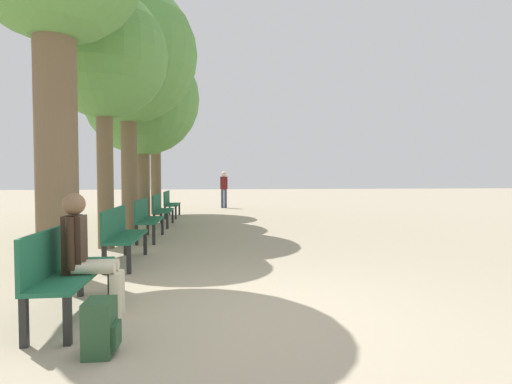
# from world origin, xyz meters

# --- Properties ---
(ground_plane) EXTENTS (80.00, 80.00, 0.00)m
(ground_plane) POSITION_xyz_m (0.00, 0.00, 0.00)
(ground_plane) COLOR tan
(bench_row_0) EXTENTS (0.44, 1.53, 0.92)m
(bench_row_0) POSITION_xyz_m (-1.95, 0.17, 0.53)
(bench_row_0) COLOR #1E6042
(bench_row_0) RESTS_ON ground_plane
(bench_row_1) EXTENTS (0.44, 1.53, 0.92)m
(bench_row_1) POSITION_xyz_m (-1.95, 2.67, 0.53)
(bench_row_1) COLOR #1E6042
(bench_row_1) RESTS_ON ground_plane
(bench_row_2) EXTENTS (0.44, 1.53, 0.92)m
(bench_row_2) POSITION_xyz_m (-1.95, 5.18, 0.53)
(bench_row_2) COLOR #1E6042
(bench_row_2) RESTS_ON ground_plane
(bench_row_3) EXTENTS (0.44, 1.53, 0.92)m
(bench_row_3) POSITION_xyz_m (-1.95, 7.68, 0.53)
(bench_row_3) COLOR #1E6042
(bench_row_3) RESTS_ON ground_plane
(bench_row_4) EXTENTS (0.44, 1.53, 0.92)m
(bench_row_4) POSITION_xyz_m (-1.95, 10.18, 0.53)
(bench_row_4) COLOR #1E6042
(bench_row_4) RESTS_ON ground_plane
(tree_row_1) EXTENTS (2.52, 2.52, 5.11)m
(tree_row_1) POSITION_xyz_m (-2.59, 4.20, 3.81)
(tree_row_1) COLOR brown
(tree_row_1) RESTS_ON ground_plane
(tree_row_2) EXTENTS (3.51, 3.51, 6.32)m
(tree_row_2) POSITION_xyz_m (-2.59, 6.52, 4.53)
(tree_row_2) COLOR brown
(tree_row_2) RESTS_ON ground_plane
(tree_row_3) EXTENTS (3.47, 3.47, 5.56)m
(tree_row_3) POSITION_xyz_m (-2.59, 8.58, 3.80)
(tree_row_3) COLOR brown
(tree_row_3) RESTS_ON ground_plane
(tree_row_4) EXTENTS (3.17, 3.17, 5.82)m
(tree_row_4) POSITION_xyz_m (-2.59, 11.34, 4.19)
(tree_row_4) COLOR brown
(tree_row_4) RESTS_ON ground_plane
(person_seated) EXTENTS (0.58, 0.33, 1.27)m
(person_seated) POSITION_xyz_m (-1.72, 0.12, 0.68)
(person_seated) COLOR beige
(person_seated) RESTS_ON ground_plane
(backpack) EXTENTS (0.26, 0.28, 0.45)m
(backpack) POSITION_xyz_m (-1.36, -0.76, 0.22)
(backpack) COLOR #284C2D
(backpack) RESTS_ON ground_plane
(pedestrian_near) EXTENTS (0.34, 0.23, 1.66)m
(pedestrian_near) POSITION_xyz_m (0.05, 14.09, 0.95)
(pedestrian_near) COLOR #384260
(pedestrian_near) RESTS_ON ground_plane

